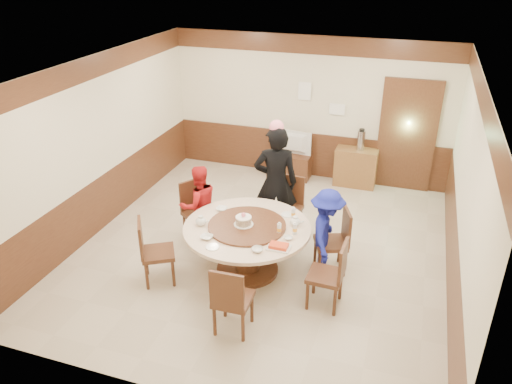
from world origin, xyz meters
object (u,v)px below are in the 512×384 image
(birthday_cake, at_px, (244,221))
(banquet_table, at_px, (247,240))
(side_cabinet, at_px, (356,167))
(thermos, at_px, (361,140))
(television, at_px, (290,143))
(shrimp_platter, at_px, (279,247))
(tv_stand, at_px, (290,165))
(person_blue, at_px, (326,232))
(person_red, at_px, (199,205))
(person_standing, at_px, (276,183))

(birthday_cake, bearing_deg, banquet_table, 19.12)
(side_cabinet, xyz_separation_m, thermos, (0.05, 0.00, 0.56))
(television, height_order, thermos, thermos)
(shrimp_platter, distance_m, tv_stand, 3.92)
(tv_stand, relative_size, side_cabinet, 1.06)
(person_blue, xyz_separation_m, tv_stand, (-1.33, 3.05, -0.40))
(side_cabinet, bearing_deg, person_red, -125.18)
(shrimp_platter, distance_m, thermos, 3.87)
(banquet_table, relative_size, tv_stand, 2.11)
(television, bearing_deg, banquet_table, 101.58)
(birthday_cake, xyz_separation_m, side_cabinet, (1.10, 3.44, -0.47))
(shrimp_platter, bearing_deg, side_cabinet, 82.90)
(television, xyz_separation_m, side_cabinet, (1.32, 0.03, -0.36))
(shrimp_platter, height_order, side_cabinet, shrimp_platter)
(person_blue, bearing_deg, person_standing, 45.78)
(shrimp_platter, relative_size, tv_stand, 0.35)
(banquet_table, relative_size, person_blue, 1.37)
(banquet_table, bearing_deg, person_standing, 85.31)
(banquet_table, distance_m, person_red, 1.13)
(person_blue, height_order, side_cabinet, person_blue)
(person_red, xyz_separation_m, person_blue, (2.04, -0.20, 0.00))
(person_blue, bearing_deg, birthday_cake, 101.84)
(shrimp_platter, relative_size, television, 0.37)
(person_red, distance_m, birthday_cake, 1.11)
(person_standing, distance_m, tv_stand, 2.42)
(person_standing, relative_size, thermos, 4.94)
(person_red, distance_m, thermos, 3.57)
(side_cabinet, bearing_deg, shrimp_platter, -97.10)
(banquet_table, height_order, television, television)
(banquet_table, bearing_deg, side_cabinet, 72.94)
(banquet_table, distance_m, birthday_cake, 0.32)
(banquet_table, distance_m, television, 3.41)
(person_standing, height_order, shrimp_platter, person_standing)
(banquet_table, relative_size, birthday_cake, 6.52)
(birthday_cake, bearing_deg, person_standing, 83.13)
(banquet_table, relative_size, television, 2.20)
(person_red, height_order, person_blue, person_blue)
(shrimp_platter, xyz_separation_m, side_cabinet, (0.48, 3.83, -0.40))
(banquet_table, relative_size, thermos, 4.71)
(banquet_table, relative_size, side_cabinet, 2.24)
(banquet_table, xyz_separation_m, tv_stand, (-0.27, 3.40, -0.28))
(tv_stand, relative_size, television, 1.04)
(birthday_cake, bearing_deg, television, 93.82)
(side_cabinet, distance_m, thermos, 0.57)
(person_blue, height_order, shrimp_platter, person_blue)
(person_blue, relative_size, side_cabinet, 1.64)
(television, bearing_deg, thermos, -171.75)
(person_red, bearing_deg, person_standing, 163.02)
(tv_stand, xyz_separation_m, side_cabinet, (1.32, 0.03, 0.12))
(banquet_table, xyz_separation_m, thermos, (1.10, 3.43, 0.41))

